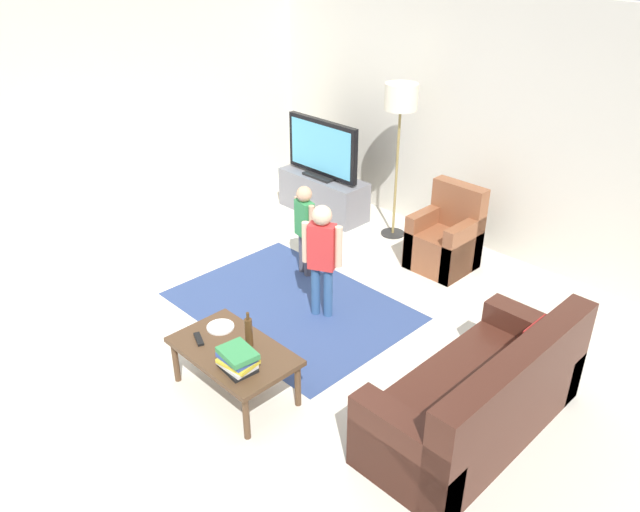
# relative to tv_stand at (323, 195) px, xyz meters

# --- Properties ---
(ground) EXTENTS (7.80, 7.80, 0.00)m
(ground) POSITION_rel_tv_stand_xyz_m (1.66, -2.30, -0.24)
(ground) COLOR beige
(wall_back) EXTENTS (6.00, 0.12, 2.70)m
(wall_back) POSITION_rel_tv_stand_xyz_m (1.66, 0.70, 1.11)
(wall_back) COLOR silver
(wall_back) RESTS_ON ground
(wall_left) EXTENTS (0.12, 6.00, 2.70)m
(wall_left) POSITION_rel_tv_stand_xyz_m (-1.34, -2.30, 1.11)
(wall_left) COLOR silver
(wall_left) RESTS_ON ground
(area_rug) EXTENTS (2.20, 1.60, 0.01)m
(area_rug) POSITION_rel_tv_stand_xyz_m (1.34, -1.77, -0.24)
(area_rug) COLOR #33477A
(area_rug) RESTS_ON ground
(tv_stand) EXTENTS (1.20, 0.44, 0.50)m
(tv_stand) POSITION_rel_tv_stand_xyz_m (0.00, 0.00, 0.00)
(tv_stand) COLOR slate
(tv_stand) RESTS_ON ground
(tv) EXTENTS (1.10, 0.28, 0.71)m
(tv) POSITION_rel_tv_stand_xyz_m (0.00, -0.02, 0.60)
(tv) COLOR black
(tv) RESTS_ON tv_stand
(couch) EXTENTS (0.80, 1.80, 0.86)m
(couch) POSITION_rel_tv_stand_xyz_m (3.56, -1.93, 0.05)
(couch) COLOR #472319
(couch) RESTS_ON ground
(armchair) EXTENTS (0.60, 0.60, 0.90)m
(armchair) POSITION_rel_tv_stand_xyz_m (1.90, -0.04, 0.05)
(armchair) COLOR brown
(armchair) RESTS_ON ground
(floor_lamp) EXTENTS (0.36, 0.36, 1.78)m
(floor_lamp) POSITION_rel_tv_stand_xyz_m (1.02, 0.15, 1.30)
(floor_lamp) COLOR #262626
(floor_lamp) RESTS_ON ground
(child_near_tv) EXTENTS (0.33, 0.16, 0.99)m
(child_near_tv) POSITION_rel_tv_stand_xyz_m (0.97, -1.23, 0.35)
(child_near_tv) COLOR #4C4C59
(child_near_tv) RESTS_ON ground
(child_center) EXTENTS (0.34, 0.23, 1.12)m
(child_center) POSITION_rel_tv_stand_xyz_m (1.65, -1.66, 0.43)
(child_center) COLOR #33598C
(child_center) RESTS_ON ground
(coffee_table) EXTENTS (1.00, 0.60, 0.42)m
(coffee_table) POSITION_rel_tv_stand_xyz_m (1.96, -2.92, 0.13)
(coffee_table) COLOR #513823
(coffee_table) RESTS_ON ground
(book_stack) EXTENTS (0.30, 0.24, 0.16)m
(book_stack) POSITION_rel_tv_stand_xyz_m (2.17, -3.04, 0.26)
(book_stack) COLOR black
(book_stack) RESTS_ON coffee_table
(bottle) EXTENTS (0.06, 0.06, 0.30)m
(bottle) POSITION_rel_tv_stand_xyz_m (2.01, -2.80, 0.30)
(bottle) COLOR #4C3319
(bottle) RESTS_ON coffee_table
(tv_remote) EXTENTS (0.18, 0.11, 0.02)m
(tv_remote) POSITION_rel_tv_stand_xyz_m (1.68, -3.04, 0.19)
(tv_remote) COLOR black
(tv_remote) RESTS_ON coffee_table
(plate) EXTENTS (0.22, 0.22, 0.02)m
(plate) POSITION_rel_tv_stand_xyz_m (1.66, -2.82, 0.18)
(plate) COLOR white
(plate) RESTS_ON coffee_table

